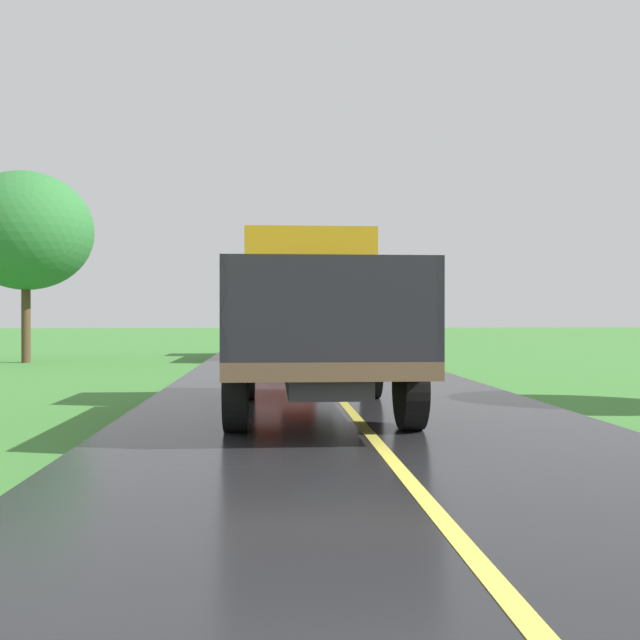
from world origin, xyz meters
name	(u,v)px	position (x,y,z in m)	size (l,w,h in m)	color
banana_truck_near	(312,315)	(-0.52, 12.15, 1.47)	(2.38, 5.82, 2.80)	#2D2D30
banana_truck_far	(278,317)	(-0.91, 26.97, 1.47)	(2.38, 5.81, 2.80)	#2D2D30
roadside_tree_near_left	(26,231)	(-8.96, 24.31, 4.20)	(4.19, 4.19, 6.09)	#4C3823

